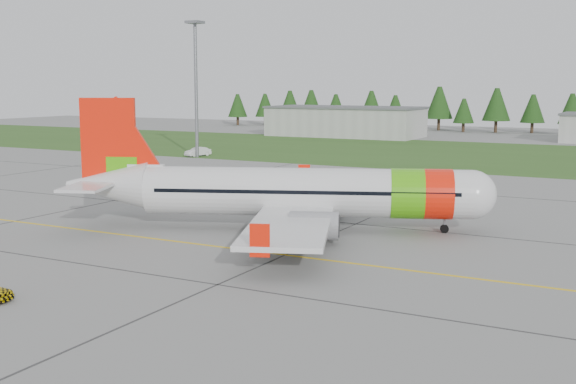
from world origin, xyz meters
The scene contains 8 objects.
ground centered at (0.00, 0.00, 0.00)m, with size 320.00×320.00×0.00m, color gray.
aircraft centered at (6.80, 15.73, 2.89)m, with size 31.59×30.01×10.02m.
service_van centered at (-32.86, 59.38, 2.15)m, with size 1.50×1.42×4.30m, color silver.
grass_strip centered at (0.00, 82.00, 0.01)m, with size 320.00×50.00×0.03m, color #30561E.
taxi_guideline centered at (0.00, 8.00, 0.01)m, with size 120.00×0.25×0.02m, color gold.
hangar_west centered at (-30.00, 110.00, 3.00)m, with size 32.00×14.00×6.00m, color #A8A8A3.
floodlight_mast centered at (-32.00, 58.00, 10.00)m, with size 0.50×0.50×20.00m, color slate.
treeline centered at (0.00, 138.00, 5.00)m, with size 160.00×8.00×10.00m, color #1C3F14, non-canonical shape.
Camera 1 is at (31.67, -32.50, 11.03)m, focal length 45.00 mm.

